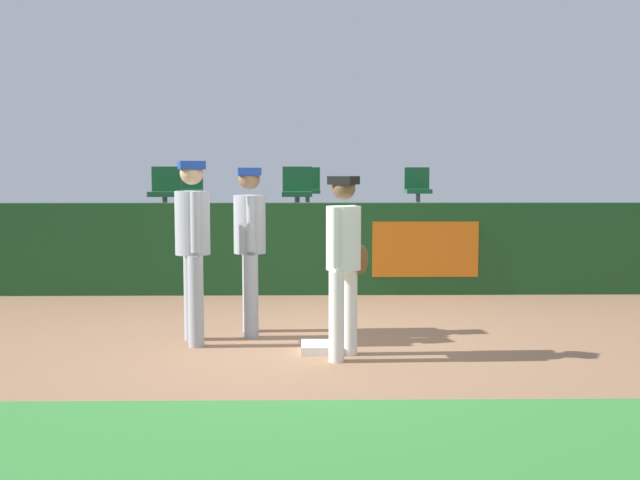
{
  "coord_description": "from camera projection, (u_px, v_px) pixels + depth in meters",
  "views": [
    {
      "loc": [
        0.07,
        -7.34,
        1.74
      ],
      "look_at": [
        0.2,
        0.86,
        1.0
      ],
      "focal_mm": 42.28,
      "sensor_mm": 36.0,
      "label": 1
    }
  ],
  "objects": [
    {
      "name": "bleacher_platform",
      "position": [
        304.0,
        243.0,
        13.31
      ],
      "size": [
        18.0,
        4.8,
        0.99
      ],
      "primitive_type": "cube",
      "color": "#59595E",
      "rests_on": "ground_plane"
    },
    {
      "name": "grass_foreground_strip",
      "position": [
        296.0,
        473.0,
        4.35
      ],
      "size": [
        18.0,
        2.8,
        0.01
      ],
      "primitive_type": "cube",
      "color": "#388438",
      "rests_on": "ground_plane"
    },
    {
      "name": "seat_back_left",
      "position": [
        190.0,
        187.0,
        13.86
      ],
      "size": [
        0.45,
        0.44,
        0.84
      ],
      "color": "#4C4C51",
      "rests_on": "bleacher_platform"
    },
    {
      "name": "seat_front_center",
      "position": [
        297.0,
        189.0,
        12.1
      ],
      "size": [
        0.48,
        0.44,
        0.84
      ],
      "color": "#4C4C51",
      "rests_on": "bleacher_platform"
    },
    {
      "name": "player_fielder_home",
      "position": [
        344.0,
        254.0,
        6.99
      ],
      "size": [
        0.49,
        0.47,
        1.7
      ],
      "rotation": [
        0.0,
        0.0,
        -2.04
      ],
      "color": "white",
      "rests_on": "ground_plane"
    },
    {
      "name": "field_wall",
      "position": [
        303.0,
        249.0,
        10.73
      ],
      "size": [
        18.0,
        0.26,
        1.31
      ],
      "color": "#19471E",
      "rests_on": "ground_plane"
    },
    {
      "name": "first_base",
      "position": [
        322.0,
        347.0,
        7.33
      ],
      "size": [
        0.4,
        0.4,
        0.08
      ],
      "primitive_type": "cube",
      "color": "white",
      "rests_on": "ground_plane"
    },
    {
      "name": "seat_back_right",
      "position": [
        418.0,
        187.0,
        13.92
      ],
      "size": [
        0.46,
        0.44,
        0.84
      ],
      "color": "#4C4C51",
      "rests_on": "bleacher_platform"
    },
    {
      "name": "ground_plane",
      "position": [
        301.0,
        348.0,
        7.47
      ],
      "size": [
        60.0,
        60.0,
        0.0
      ],
      "primitive_type": "plane",
      "color": "#936B4C"
    },
    {
      "name": "player_coach_visitor",
      "position": [
        250.0,
        239.0,
        8.01
      ],
      "size": [
        0.38,
        0.5,
        1.79
      ],
      "rotation": [
        0.0,
        0.0,
        -1.43
      ],
      "color": "#9EA3AD",
      "rests_on": "ground_plane"
    },
    {
      "name": "seat_front_left",
      "position": [
        166.0,
        189.0,
        12.06
      ],
      "size": [
        0.48,
        0.44,
        0.84
      ],
      "color": "#4C4C51",
      "rests_on": "bleacher_platform"
    },
    {
      "name": "seat_back_center",
      "position": [
        307.0,
        187.0,
        13.89
      ],
      "size": [
        0.46,
        0.44,
        0.84
      ],
      "color": "#4C4C51",
      "rests_on": "bleacher_platform"
    },
    {
      "name": "player_runner_visitor",
      "position": [
        193.0,
        238.0,
        7.59
      ],
      "size": [
        0.44,
        0.5,
        1.85
      ],
      "rotation": [
        0.0,
        0.0,
        -1.29
      ],
      "color": "#9EA3AD",
      "rests_on": "ground_plane"
    }
  ]
}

